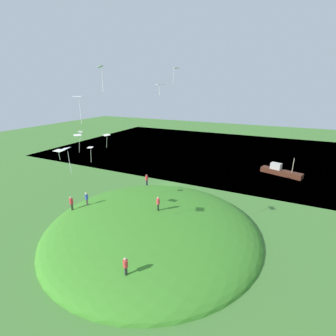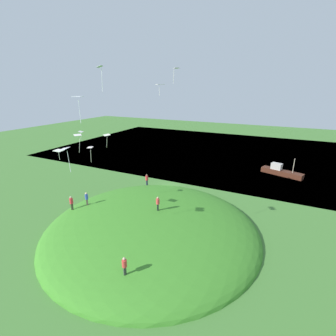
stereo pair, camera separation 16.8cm
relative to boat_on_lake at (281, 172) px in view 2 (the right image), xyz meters
name	(u,v)px [view 2 (the right image)]	position (x,y,z in m)	size (l,w,h in m)	color
ground_plane	(169,188)	(14.89, -16.21, -0.65)	(160.00, 160.00, 0.00)	#407330
lake_water	(215,151)	(-13.06, -16.21, -0.85)	(50.31, 80.00, 0.40)	#405881
grass_hill	(152,229)	(26.46, -12.92, -0.65)	(24.17, 24.32, 4.46)	#397E25
boat_on_lake	(281,172)	(0.00, 0.00, 0.00)	(3.94, 7.47, 3.64)	#422014
person_walking_path	(158,202)	(25.80, -12.43, 2.64)	(0.47, 0.47, 1.69)	black
person_with_child	(124,264)	(35.01, -10.46, 1.88)	(0.53, 0.53, 1.63)	#2F3530
person_watching_kites	(71,201)	(28.67, -22.98, 1.68)	(0.48, 0.48, 1.83)	black
person_near_shore	(147,178)	(17.52, -18.83, 1.53)	(0.61, 0.61, 1.82)	#2D2C4E
person_on_hilltop	(87,197)	(27.40, -21.68, 1.99)	(0.51, 0.51, 1.73)	brown
kite_0	(100,70)	(29.92, -15.60, 16.38)	(0.71, 0.59, 2.16)	white
kite_1	(65,150)	(33.51, -17.07, 9.94)	(1.13, 0.95, 2.22)	white
kite_2	(90,148)	(27.26, -20.34, 8.35)	(0.97, 0.86, 1.78)	white
kite_3	(78,98)	(32.86, -15.53, 14.16)	(1.17, 1.04, 2.09)	white
kite_4	(160,85)	(20.84, -14.56, 15.26)	(1.17, 1.11, 1.29)	white
kite_5	(176,70)	(16.60, -14.43, 17.20)	(0.90, 0.82, 1.98)	white
kite_6	(59,151)	(31.86, -19.87, 9.20)	(0.67, 0.96, 1.09)	white
kite_7	(78,136)	(26.33, -23.03, 9.35)	(1.03, 0.94, 2.27)	white
kite_8	(107,135)	(22.61, -21.74, 8.94)	(1.29, 1.37, 1.80)	white
kite_9	(81,132)	(21.04, -27.97, 8.65)	(0.99, 0.85, 1.43)	white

